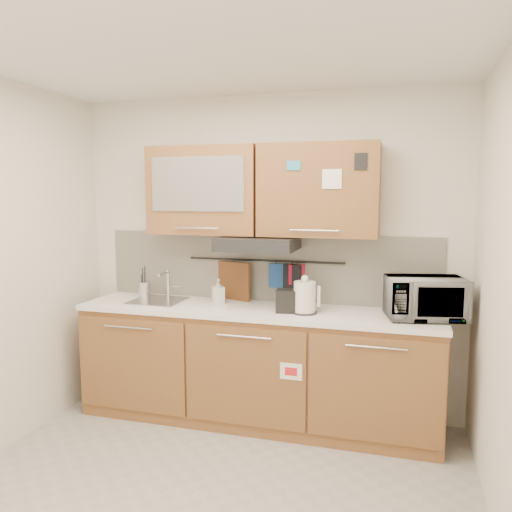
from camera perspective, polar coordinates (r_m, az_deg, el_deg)
The scene contains 19 objects.
floor at distance 3.23m, azimuth -6.51°, elevation -26.82°, with size 3.20×3.20×0.00m, color #9E9993.
ceiling at distance 2.80m, azimuth -7.32°, elevation 23.58°, with size 3.20×3.20×0.00m, color white.
wall_back at distance 4.14m, azimuth 1.16°, elevation 0.11°, with size 3.20×3.20×0.00m, color silver.
base_cabinet at distance 4.06m, azimuth -0.01°, elevation -13.04°, with size 2.80×0.64×0.88m.
countertop at distance 3.92m, azimuth -0.02°, elevation -6.24°, with size 2.82×0.62×0.04m, color white.
backsplash at distance 4.14m, azimuth 1.12°, elevation -1.28°, with size 2.80×0.02×0.56m, color silver.
upper_cabinets at distance 3.94m, azimuth 0.45°, elevation 7.49°, with size 1.82×0.37×0.70m.
range_hood at distance 3.89m, azimuth 0.23°, elevation 1.44°, with size 0.60×0.46×0.10m, color black.
sink at distance 4.23m, azimuth -11.11°, elevation -5.02°, with size 0.42×0.40×0.26m.
utensil_rail at distance 4.10m, azimuth 0.98°, elevation -0.52°, with size 0.02×0.02×1.30m, color black.
utensil_crock at distance 4.42m, azimuth -12.65°, elevation -3.70°, with size 0.13×0.13×0.27m.
kettle at distance 3.73m, azimuth 5.61°, elevation -4.81°, with size 0.21×0.20×0.29m.
toaster at distance 3.76m, azimuth 4.07°, elevation -5.12°, with size 0.24×0.16×0.17m.
microwave at distance 3.75m, azimuth 18.77°, elevation -4.58°, with size 0.53×0.36×0.30m, color #999999.
soap_bottle at distance 4.09m, azimuth -4.34°, elevation -3.99°, with size 0.09×0.09×0.20m, color #999999.
cutting_board at distance 4.19m, azimuth -2.55°, elevation -3.40°, with size 0.32×0.02×0.40m, color brown.
oven_mitt at distance 4.08m, azimuth 2.28°, elevation -2.24°, with size 0.12×0.03×0.20m, color #1F4A8F.
dark_pouch at distance 4.05m, azimuth 4.13°, elevation -2.68°, with size 0.16×0.04×0.25m, color black.
pot_holder at distance 4.04m, azimuth 4.67°, elevation -2.11°, with size 0.13×0.02×0.16m, color #A9162E.
Camera 1 is at (1.05, -2.47, 1.80)m, focal length 35.00 mm.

